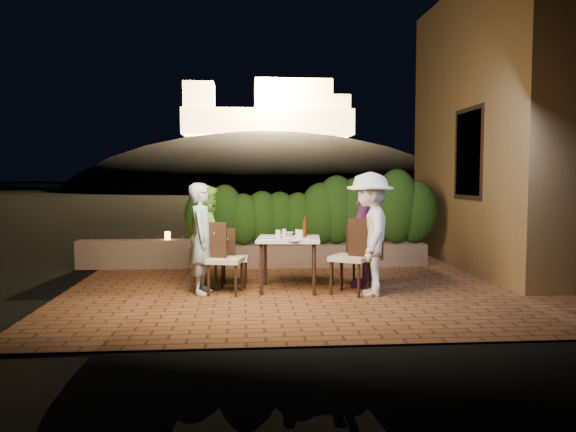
{
  "coord_description": "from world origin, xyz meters",
  "views": [
    {
      "loc": [
        -1.0,
        -7.7,
        1.61
      ],
      "look_at": [
        -0.36,
        0.26,
        1.05
      ],
      "focal_mm": 35.0,
      "sensor_mm": 36.0,
      "label": 1
    }
  ],
  "objects": [
    {
      "name": "chair_left_back",
      "position": [
        -1.13,
        0.54,
        0.43
      ],
      "size": [
        0.42,
        0.42,
        0.86
      ],
      "primitive_type": null,
      "rotation": [
        0.0,
        0.0,
        -0.05
      ],
      "color": "black",
      "rests_on": "ground"
    },
    {
      "name": "planter",
      "position": [
        0.2,
        2.3,
        0.2
      ],
      "size": [
        4.2,
        0.55,
        0.4
      ],
      "primitive_type": "cube",
      "color": "brown",
      "rests_on": "ground"
    },
    {
      "name": "dining_table",
      "position": [
        -0.36,
        0.16,
        0.38
      ],
      "size": [
        0.96,
        0.96,
        0.75
      ],
      "primitive_type": null,
      "rotation": [
        0.0,
        0.0,
        -0.11
      ],
      "color": "white",
      "rests_on": "ground"
    },
    {
      "name": "glass_sw",
      "position": [
        -0.4,
        0.32,
        0.8
      ],
      "size": [
        0.06,
        0.06,
        0.11
      ],
      "primitive_type": "cylinder",
      "color": "silver",
      "rests_on": "dining_table"
    },
    {
      "name": "diner_green",
      "position": [
        -1.5,
        0.58,
        0.74
      ],
      "size": [
        0.65,
        0.79,
        1.49
      ],
      "primitive_type": "imported",
      "rotation": [
        0.0,
        0.0,
        1.69
      ],
      "color": "#6DBC3A",
      "rests_on": "ground"
    },
    {
      "name": "plate_front",
      "position": [
        -0.31,
        -0.2,
        0.76
      ],
      "size": [
        0.24,
        0.24,
        0.01
      ],
      "primitive_type": "cylinder",
      "color": "white",
      "rests_on": "dining_table"
    },
    {
      "name": "building_wall",
      "position": [
        3.6,
        2.0,
        2.5
      ],
      "size": [
        1.6,
        5.0,
        5.0
      ],
      "primitive_type": "cube",
      "color": "olive",
      "rests_on": "ground"
    },
    {
      "name": "chair_right_front",
      "position": [
        0.47,
        -0.16,
        0.52
      ],
      "size": [
        0.67,
        0.67,
        1.05
      ],
      "primitive_type": null,
      "rotation": [
        0.0,
        0.0,
        2.6
      ],
      "color": "black",
      "rests_on": "ground"
    },
    {
      "name": "ground",
      "position": [
        0.0,
        0.0,
        -0.02
      ],
      "size": [
        400.0,
        400.0,
        0.0
      ],
      "primitive_type": "plane",
      "color": "black",
      "rests_on": "ground"
    },
    {
      "name": "diner_purple",
      "position": [
        0.79,
        0.33,
        0.78
      ],
      "size": [
        0.76,
        0.99,
        1.57
      ],
      "primitive_type": "imported",
      "rotation": [
        0.0,
        0.0,
        -2.05
      ],
      "color": "#6F287A",
      "rests_on": "ground"
    },
    {
      "name": "diner_blue",
      "position": [
        -1.55,
        0.03,
        0.76
      ],
      "size": [
        0.42,
        0.59,
        1.53
      ],
      "primitive_type": "imported",
      "rotation": [
        0.0,
        0.0,
        1.46
      ],
      "color": "#9EB9CB",
      "rests_on": "ground"
    },
    {
      "name": "chair_left_front",
      "position": [
        -1.24,
        -0.03,
        0.49
      ],
      "size": [
        0.54,
        0.54,
        0.99
      ],
      "primitive_type": null,
      "rotation": [
        0.0,
        0.0,
        -0.22
      ],
      "color": "black",
      "rests_on": "ground"
    },
    {
      "name": "window_frame",
      "position": [
        2.81,
        1.5,
        2.0
      ],
      "size": [
        0.06,
        1.15,
        1.55
      ],
      "primitive_type": "cube",
      "color": "black",
      "rests_on": "building_wall"
    },
    {
      "name": "plate_centre",
      "position": [
        -0.37,
        0.2,
        0.76
      ],
      "size": [
        0.24,
        0.24,
        0.01
      ],
      "primitive_type": "cylinder",
      "color": "white",
      "rests_on": "dining_table"
    },
    {
      "name": "glass_se",
      "position": [
        -0.22,
        0.28,
        0.8
      ],
      "size": [
        0.06,
        0.06,
        0.11
      ],
      "primitive_type": "cylinder",
      "color": "silver",
      "rests_on": "dining_table"
    },
    {
      "name": "hedge",
      "position": [
        0.2,
        2.3,
        0.95
      ],
      "size": [
        4.0,
        0.7,
        1.1
      ],
      "primitive_type": null,
      "color": "#1C3C10",
      "rests_on": "planter"
    },
    {
      "name": "parapet_lamp",
      "position": [
        -2.33,
        2.3,
        0.57
      ],
      "size": [
        0.1,
        0.1,
        0.14
      ],
      "primitive_type": "cylinder",
      "color": "orange",
      "rests_on": "parapet"
    },
    {
      "name": "plate_sw",
      "position": [
        -0.62,
        0.39,
        0.76
      ],
      "size": [
        0.23,
        0.23,
        0.01
      ],
      "primitive_type": "cylinder",
      "color": "white",
      "rests_on": "dining_table"
    },
    {
      "name": "hill",
      "position": [
        2.0,
        60.0,
        -4.0
      ],
      "size": [
        52.0,
        40.0,
        22.0
      ],
      "primitive_type": "ellipsoid",
      "color": "black",
      "rests_on": "ground"
    },
    {
      "name": "plate_ne",
      "position": [
        -0.09,
        -0.09,
        0.76
      ],
      "size": [
        0.2,
        0.2,
        0.01
      ],
      "primitive_type": "cylinder",
      "color": "white",
      "rests_on": "dining_table"
    },
    {
      "name": "bowl",
      "position": [
        -0.34,
        0.49,
        0.77
      ],
      "size": [
        0.22,
        0.22,
        0.04
      ],
      "primitive_type": "imported",
      "rotation": [
        0.0,
        0.0,
        -0.28
      ],
      "color": "white",
      "rests_on": "dining_table"
    },
    {
      "name": "window_pane",
      "position": [
        2.82,
        1.5,
        2.0
      ],
      "size": [
        0.08,
        1.0,
        1.4
      ],
      "primitive_type": "cube",
      "color": "black",
      "rests_on": "building_wall"
    },
    {
      "name": "glass_ne",
      "position": [
        -0.2,
        0.03,
        0.81
      ],
      "size": [
        0.07,
        0.07,
        0.12
      ],
      "primitive_type": "cylinder",
      "color": "silver",
      "rests_on": "dining_table"
    },
    {
      "name": "parapet",
      "position": [
        -2.8,
        2.3,
        0.25
      ],
      "size": [
        2.2,
        0.3,
        0.5
      ],
      "primitive_type": "cube",
      "color": "brown",
      "rests_on": "ground"
    },
    {
      "name": "plate_nw",
      "position": [
        -0.63,
        -0.01,
        0.76
      ],
      "size": [
        0.23,
        0.23,
        0.01
      ],
      "primitive_type": "cylinder",
      "color": "white",
      "rests_on": "dining_table"
    },
    {
      "name": "terrace_floor",
      "position": [
        0.0,
        0.5,
        -0.07
      ],
      "size": [
        7.0,
        6.0,
        0.15
      ],
      "primitive_type": "cube",
      "color": "brown",
      "rests_on": "ground"
    },
    {
      "name": "plate_se",
      "position": [
        -0.07,
        0.33,
        0.76
      ],
      "size": [
        0.25,
        0.25,
        0.01
      ],
      "primitive_type": "cylinder",
      "color": "white",
      "rests_on": "dining_table"
    },
    {
      "name": "fortress",
      "position": [
        2.0,
        60.0,
        10.5
      ],
      "size": [
        26.0,
        8.0,
        8.0
      ],
      "primitive_type": null,
      "color": "#FFCC7A",
      "rests_on": "hill"
    },
    {
      "name": "glass_nw",
      "position": [
        -0.51,
        0.06,
        0.81
      ],
      "size": [
        0.07,
        0.07,
        0.12
      ],
      "primitive_type": "cylinder",
      "color": "silver",
      "rests_on": "dining_table"
    },
    {
      "name": "diner_white",
      "position": [
        0.71,
        -0.26,
        0.84
      ],
      "size": [
        0.8,
        1.17,
        1.67
      ],
      "primitive_type": "imported",
      "rotation": [
        0.0,
        0.0,
        -1.74
      ],
      "color": "white",
      "rests_on": "ground"
    },
    {
      "name": "chair_right_back",
      "position": [
        0.52,
        0.3,
        0.46
      ],
      "size": [
        0.5,
        0.5,
        0.91
      ],
      "primitive_type": null,
      "rotation": [
        0.0,
        0.0,
        3.35
      ],
      "color": "black",
      "rests_on": "ground"
    },
    {
      "name": "beer_bottle",
      "position": [
        -0.12,
        0.23,
        0.9
      ],
      "size": [
        0.06,
        0.06,
        0.3
      ],
      "primitive_type": null,
      "color": "#48200C",
      "rests_on": "dining_table"
    }
  ]
}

